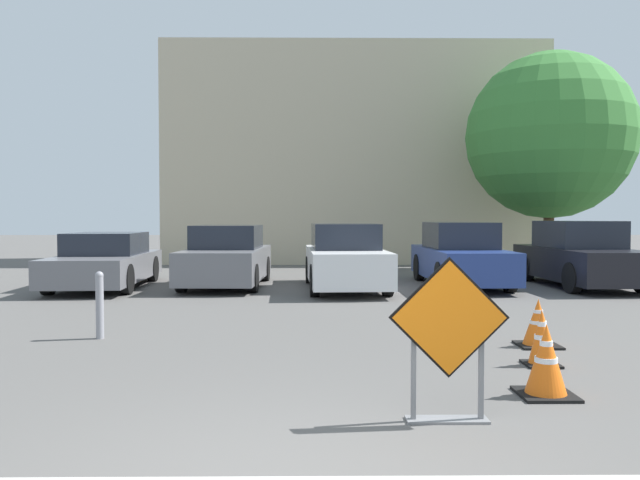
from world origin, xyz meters
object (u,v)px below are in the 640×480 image
(traffic_cone_third, at_px, (538,323))
(parked_car_nearest, at_px, (106,262))
(parked_car_third, at_px, (345,259))
(road_closed_sign, at_px, (449,333))
(parked_car_fourth, at_px, (460,257))
(parked_car_fifth, at_px, (579,257))
(bollard_nearest, at_px, (100,303))
(traffic_cone_second, at_px, (541,338))
(parked_car_second, at_px, (227,258))
(traffic_cone_nearest, at_px, (546,361))

(traffic_cone_third, distance_m, parked_car_nearest, 10.78)
(parked_car_nearest, bearing_deg, parked_car_third, 173.00)
(road_closed_sign, xyz_separation_m, parked_car_fourth, (2.56, 10.46, -0.02))
(parked_car_nearest, bearing_deg, parked_car_fifth, 177.37)
(parked_car_third, distance_m, bollard_nearest, 7.19)
(parked_car_fourth, bearing_deg, traffic_cone_third, 84.08)
(parked_car_fifth, bearing_deg, bollard_nearest, 32.65)
(traffic_cone_third, relative_size, parked_car_third, 0.14)
(traffic_cone_second, bearing_deg, parked_car_second, 119.70)
(parked_car_second, height_order, bollard_nearest, parked_car_second)
(traffic_cone_nearest, height_order, parked_car_second, parked_car_second)
(traffic_cone_second, relative_size, parked_car_nearest, 0.14)
(traffic_cone_nearest, relative_size, bollard_nearest, 0.72)
(traffic_cone_third, bearing_deg, parked_car_fifth, 63.24)
(parked_car_third, bearing_deg, parked_car_fifth, -177.75)
(parked_car_second, xyz_separation_m, parked_car_third, (2.93, -0.70, 0.02))
(bollard_nearest, bearing_deg, parked_car_third, 58.16)
(traffic_cone_third, bearing_deg, parked_car_third, 108.54)
(road_closed_sign, height_order, traffic_cone_second, road_closed_sign)
(parked_car_fourth, bearing_deg, parked_car_second, -0.69)
(parked_car_third, xyz_separation_m, parked_car_fifth, (5.87, 0.50, 0.02))
(traffic_cone_nearest, relative_size, traffic_cone_third, 1.09)
(traffic_cone_nearest, relative_size, parked_car_third, 0.15)
(parked_car_second, bearing_deg, road_closed_sign, 109.09)
(traffic_cone_nearest, xyz_separation_m, parked_car_fourth, (1.45, 9.69, 0.40))
(road_closed_sign, distance_m, bollard_nearest, 5.56)
(traffic_cone_second, bearing_deg, road_closed_sign, -127.14)
(parked_car_fourth, xyz_separation_m, bollard_nearest, (-6.73, -6.79, -0.23))
(parked_car_fifth, bearing_deg, parked_car_third, 3.14)
(road_closed_sign, xyz_separation_m, bollard_nearest, (-4.17, 3.67, -0.25))
(traffic_cone_second, distance_m, parked_car_nearest, 11.27)
(parked_car_fourth, distance_m, bollard_nearest, 9.56)
(road_closed_sign, bearing_deg, bollard_nearest, 138.62)
(parked_car_second, xyz_separation_m, bollard_nearest, (-0.86, -6.80, -0.20))
(parked_car_fourth, height_order, parked_car_fifth, parked_car_fifth)
(parked_car_second, distance_m, bollard_nearest, 6.86)
(traffic_cone_nearest, distance_m, parked_car_fourth, 9.80)
(traffic_cone_third, height_order, parked_car_second, parked_car_second)
(parked_car_third, relative_size, parked_car_fifth, 1.00)
(parked_car_fifth, distance_m, bollard_nearest, 11.71)
(traffic_cone_second, bearing_deg, parked_car_third, 103.71)
(parked_car_second, bearing_deg, bollard_nearest, 84.36)
(traffic_cone_second, distance_m, parked_car_third, 8.01)
(parked_car_third, bearing_deg, traffic_cone_second, 101.13)
(parked_car_third, height_order, parked_car_fourth, parked_car_fourth)
(parked_car_nearest, xyz_separation_m, parked_car_fourth, (8.81, 0.29, 0.10))
(traffic_cone_third, xyz_separation_m, parked_car_third, (-2.24, 6.69, 0.42))
(parked_car_nearest, xyz_separation_m, parked_car_fifth, (11.74, 0.10, 0.11))
(road_closed_sign, bearing_deg, traffic_cone_third, 58.76)
(parked_car_second, xyz_separation_m, parked_car_fifth, (8.80, -0.20, 0.04))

